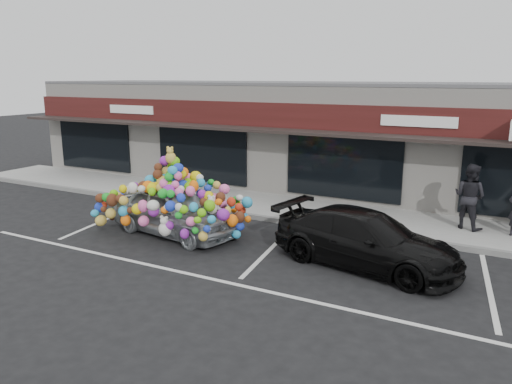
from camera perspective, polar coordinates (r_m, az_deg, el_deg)
The scene contains 11 objects.
ground at distance 14.85m, azimuth -8.39°, elevation -4.94°, with size 90.00×90.00×0.00m, color black.
shop_building at distance 21.61m, azimuth 4.90°, elevation 6.71°, with size 24.00×7.20×4.31m.
sidewalk at distance 18.06m, azimuth -0.85°, elevation -1.27°, with size 26.00×3.00×0.15m, color gray.
kerb at distance 16.81m, azimuth -3.33°, elevation -2.39°, with size 26.00×0.18×0.16m, color slate.
parking_stripe_left at distance 17.02m, azimuth -16.70°, elevation -2.99°, with size 0.12×4.40×0.01m, color silver.
parking_stripe_mid at distance 13.61m, azimuth 1.71°, elevation -6.48°, with size 0.12×4.40×0.01m, color silver.
parking_stripe_right at distance 12.36m, azimuth 25.07°, elevation -9.86°, with size 0.12×4.40×0.01m, color silver.
lane_line at distance 12.00m, azimuth -7.20°, elevation -9.37°, with size 14.00×0.12×0.01m, color silver.
toy_car at distance 14.78m, azimuth -9.39°, elevation -1.51°, with size 3.03×4.70×2.59m.
black_sedan at distance 12.52m, azimuth 12.43°, elevation -5.31°, with size 4.68×1.90×1.36m, color black.
pedestrian_b at distance 15.91m, azimuth 23.22°, elevation -0.47°, with size 0.95×0.74×1.95m, color black.
Camera 1 is at (8.50, -11.28, 4.58)m, focal length 35.00 mm.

